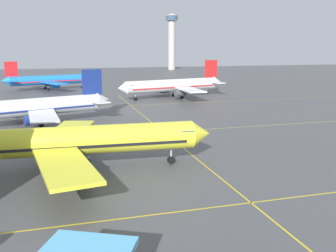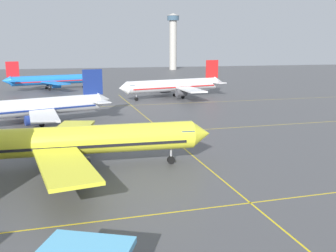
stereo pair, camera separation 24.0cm
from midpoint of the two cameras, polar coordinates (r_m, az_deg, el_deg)
The scene contains 6 objects.
airliner_second_row at distance 50.68m, azimuth -14.47°, elevation -2.23°, with size 37.90×32.67×11.79m.
airliner_third_row at distance 82.46m, azimuth -20.07°, elevation 2.64°, with size 35.39×30.23×11.23m.
airliner_far_left_stand at distance 120.82m, azimuth 1.09°, elevation 6.18°, with size 37.61×31.98×11.80m.
airliner_far_right_stand at distance 150.91m, azimuth -17.29°, elevation 6.68°, with size 34.78×29.63×10.96m.
taxiway_markings at distance 56.33m, azimuth 4.13°, elevation -4.70°, with size 157.06×154.10×0.01m.
control_tower at distance 274.61m, azimuth 0.80°, elevation 13.30°, with size 8.82×8.82×39.40m.
Camera 2 is at (-18.35, -0.23, 16.07)m, focal length 40.16 mm.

